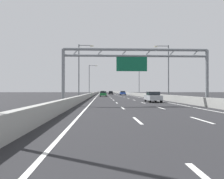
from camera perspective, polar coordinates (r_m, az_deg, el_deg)
The scene contains 49 objects.
ground_plane at distance 100.23m, azimuth -0.33°, elevation -1.20°, with size 260.00×260.00×0.00m, color #262628.
lane_dash_left_1 at distance 12.90m, azimuth 6.33°, elevation -7.64°, with size 0.16×3.00×0.01m, color white.
lane_dash_left_2 at distance 21.80m, azimuth 2.69°, elevation -4.62°, with size 0.16×3.00×0.01m, color white.
lane_dash_left_3 at distance 30.75m, azimuth 1.18°, elevation -3.34°, with size 0.16×3.00×0.01m, color white.
lane_dash_left_4 at distance 39.73m, azimuth 0.35°, elevation -2.64°, with size 0.16×3.00×0.01m, color white.
lane_dash_left_5 at distance 48.71m, azimuth -0.17°, elevation -2.20°, with size 0.16×3.00×0.01m, color white.
lane_dash_left_6 at distance 57.70m, azimuth -0.53°, elevation -1.90°, with size 0.16×3.00×0.01m, color white.
lane_dash_left_7 at distance 66.69m, azimuth -0.79°, elevation -1.67°, with size 0.16×3.00×0.01m, color white.
lane_dash_left_8 at distance 75.69m, azimuth -0.99°, elevation -1.50°, with size 0.16×3.00×0.01m, color white.
lane_dash_left_9 at distance 84.68m, azimuth -1.15°, elevation -1.37°, with size 0.16×3.00×0.01m, color white.
lane_dash_left_10 at distance 93.68m, azimuth -1.28°, elevation -1.26°, with size 0.16×3.00×0.01m, color white.
lane_dash_left_11 at distance 102.68m, azimuth -1.38°, elevation -1.17°, with size 0.16×3.00×0.01m, color white.
lane_dash_left_12 at distance 111.67m, azimuth -1.47°, elevation -1.10°, with size 0.16×3.00×0.01m, color white.
lane_dash_left_13 at distance 120.67m, azimuth -1.55°, elevation -1.04°, with size 0.16×3.00×0.01m, color white.
lane_dash_left_14 at distance 129.67m, azimuth -1.61°, elevation -0.98°, with size 0.16×3.00×0.01m, color white.
lane_dash_left_15 at distance 138.67m, azimuth -1.67°, elevation -0.93°, with size 0.16×3.00×0.01m, color white.
lane_dash_left_16 at distance 147.67m, azimuth -1.72°, elevation -0.89°, with size 0.16×3.00×0.01m, color white.
lane_dash_left_17 at distance 156.66m, azimuth -1.76°, elevation -0.86°, with size 0.16×3.00×0.01m, color white.
lane_dash_right_1 at distance 13.91m, azimuth 21.27°, elevation -7.09°, with size 0.16×3.00×0.01m, color white.
lane_dash_right_2 at distance 22.41m, azimuth 11.93°, elevation -4.49°, with size 0.16×3.00×0.01m, color white.
lane_dash_right_3 at distance 31.19m, azimuth 7.81°, elevation -3.30°, with size 0.16×3.00×0.01m, color white.
lane_dash_right_4 at distance 40.07m, azimuth 5.51°, elevation -2.62°, with size 0.16×3.00×0.01m, color white.
lane_dash_right_5 at distance 48.99m, azimuth 4.04°, elevation -2.19°, with size 0.16×3.00×0.01m, color white.
lane_dash_right_6 at distance 57.93m, azimuth 3.03°, elevation -1.89°, with size 0.16×3.00×0.01m, color white.
lane_dash_right_7 at distance 66.90m, azimuth 2.29°, elevation -1.67°, with size 0.16×3.00×0.01m, color white.
lane_dash_right_8 at distance 75.87m, azimuth 1.73°, elevation -1.50°, with size 0.16×3.00×0.01m, color white.
lane_dash_right_9 at distance 84.84m, azimuth 1.28°, elevation -1.37°, with size 0.16×3.00×0.01m, color white.
lane_dash_right_10 at distance 93.82m, azimuth 0.92°, elevation -1.26°, with size 0.16×3.00×0.01m, color white.
lane_dash_right_11 at distance 102.81m, azimuth 0.62°, elevation -1.17°, with size 0.16×3.00×0.01m, color white.
lane_dash_right_12 at distance 111.79m, azimuth 0.37°, elevation -1.10°, with size 0.16×3.00×0.01m, color white.
lane_dash_right_13 at distance 120.78m, azimuth 0.16°, elevation -1.04°, with size 0.16×3.00×0.01m, color white.
lane_dash_right_14 at distance 129.77m, azimuth -0.02°, elevation -0.98°, with size 0.16×3.00×0.01m, color white.
lane_dash_right_15 at distance 138.76m, azimuth -0.18°, elevation -0.93°, with size 0.16×3.00×0.01m, color white.
lane_dash_right_16 at distance 147.76m, azimuth -0.32°, elevation -0.89°, with size 0.16×3.00×0.01m, color white.
lane_dash_right_17 at distance 156.75m, azimuth -0.44°, elevation -0.85°, with size 0.16×3.00×0.01m, color white.
edge_line_left at distance 88.17m, azimuth -3.45°, elevation -1.33°, with size 0.16×176.00×0.01m, color white.
edge_line_right at distance 88.62m, azimuth 3.36°, elevation -1.32°, with size 0.16×176.00×0.01m, color white.
barrier_left at distance 110.19m, azimuth -4.11°, elevation -0.87°, with size 0.45×220.00×0.95m.
barrier_right at distance 110.66m, azimuth 3.05°, elevation -0.86°, with size 0.45×220.00×0.95m.
sign_gantry at distance 25.72m, azimuth 5.85°, elevation 6.85°, with size 16.36×0.36×6.36m.
streetlamp_left_mid at distance 39.53m, azimuth -7.88°, elevation 5.17°, with size 2.58×0.28×9.50m.
streetlamp_right_mid at distance 40.92m, azimuth 13.51°, elevation 4.99°, with size 2.58×0.28×9.50m.
streetlamp_left_far at distance 70.82m, azimuth -5.48°, elevation 2.77°, with size 2.58×0.28×9.50m.
streetlamp_right_far at distance 71.61m, azimuth 6.55°, elevation 2.74°, with size 2.58×0.28×9.50m.
green_car at distance 62.88m, azimuth -2.20°, elevation -1.08°, with size 1.83×4.25×1.46m.
white_car at distance 117.30m, azimuth -2.33°, elevation -0.69°, with size 1.79×4.42×1.47m.
blue_car at distance 84.59m, azimuth 2.66°, elevation -0.87°, with size 1.88×4.51×1.46m.
black_car at distance 96.94m, azimuth -0.32°, elevation -0.80°, with size 1.80×4.39×1.43m.
silver_car at distance 33.37m, azimuth 10.11°, elevation -1.79°, with size 1.78×4.37×1.50m.
Camera 1 is at (-3.76, -0.14, 1.67)m, focal length 36.88 mm.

